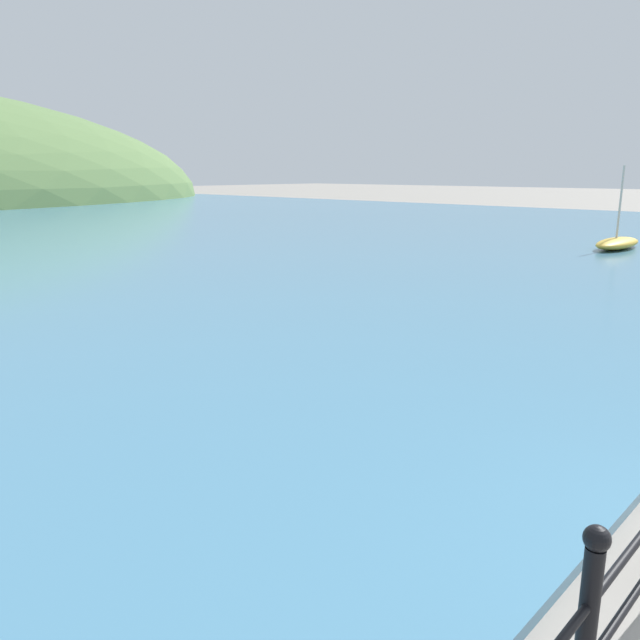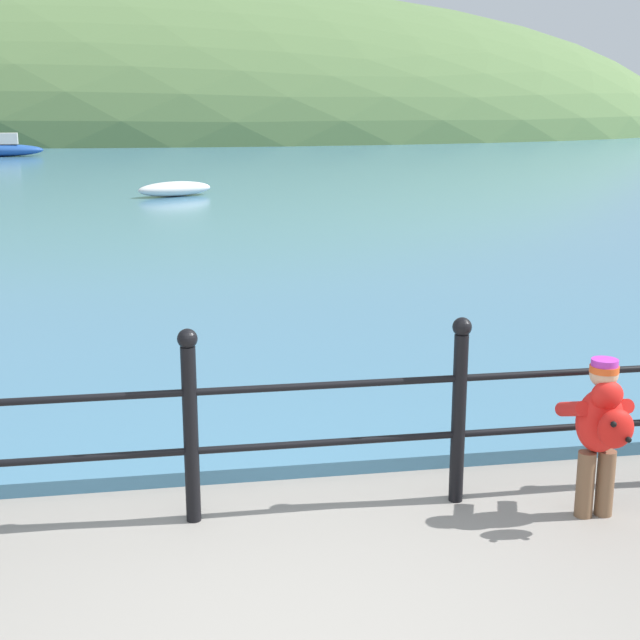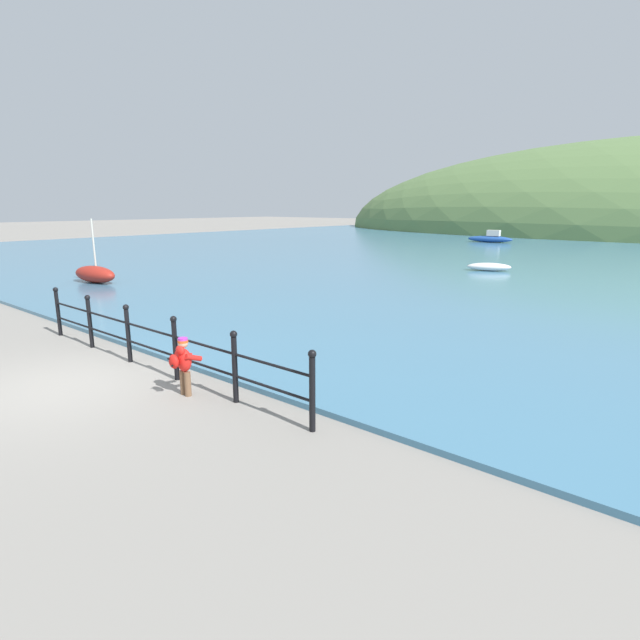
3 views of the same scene
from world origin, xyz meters
The scene contains 1 object.
boat_nearest_quay centered at (17.97, 7.92, 0.31)m, with size 3.02×1.02×2.79m.
Camera 1 is at (-4.62, 0.73, 2.70)m, focal length 35.00 mm.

